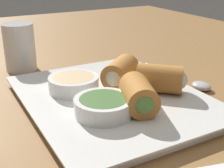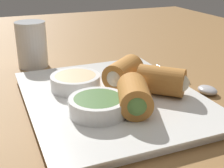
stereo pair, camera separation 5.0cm
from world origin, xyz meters
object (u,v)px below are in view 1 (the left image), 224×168
Objects in this scene: serving_plate at (112,99)px; drinking_glass at (20,47)px; dipping_bowl_near at (74,83)px; spoon at (194,83)px; dipping_bowl_far at (104,106)px.

serving_plate is 3.36× the size of drinking_glass.
dipping_bowl_near reaches higher than spoon.
dipping_bowl_far is (-5.15, 4.11, 1.99)cm from serving_plate.
serving_plate is 1.79× the size of spoon.
dipping_bowl_near is 9.60cm from dipping_bowl_far.
spoon is (-5.18, -20.64, -2.18)cm from dipping_bowl_near.
dipping_bowl_far is at bearing 141.40° from serving_plate.
spoon is at bearing -104.09° from dipping_bowl_near.
serving_plate is at bearing -38.60° from dipping_bowl_far.
dipping_bowl_near is at bearing 45.39° from serving_plate.
dipping_bowl_far is (-9.59, -0.38, 0.00)cm from dipping_bowl_near.
spoon is 34.40cm from drinking_glass.
dipping_bowl_near is 21.39cm from spoon.
drinking_glass is at bearing 8.56° from dipping_bowl_far.
serving_plate is 3.95× the size of dipping_bowl_far.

